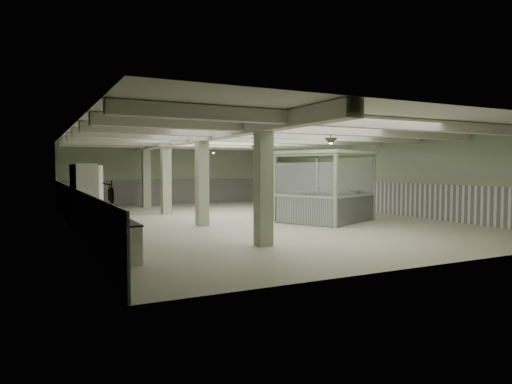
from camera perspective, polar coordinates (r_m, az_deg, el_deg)
name	(u,v)px	position (r m, az deg, el deg)	size (l,w,h in m)	color
floor	(250,220)	(19.29, -0.74, -3.48)	(20.00, 20.00, 0.00)	silver
ceiling	(250,134)	(19.22, -0.74, 7.25)	(14.00, 20.00, 0.02)	beige
wall_back	(179,174)	(28.51, -9.56, 2.20)	(14.00, 0.02, 3.60)	#9CAE8B
wall_front	(444,185)	(11.08, 22.49, 0.83)	(14.00, 0.02, 3.60)	#9CAE8B
wall_left	(71,179)	(17.30, -22.09, 1.53)	(0.02, 20.00, 3.60)	#9CAE8B
wall_right	(379,176)	(23.11, 15.08, 1.96)	(0.02, 20.00, 3.60)	#9CAE8B
wainscot_left	(73,209)	(17.36, -21.94, -1.93)	(0.05, 19.90, 1.50)	white
wainscot_right	(378,197)	(23.13, 15.00, -0.64)	(0.05, 19.90, 1.50)	white
wainscot_back	(180,191)	(28.51, -9.53, 0.09)	(13.90, 0.05, 1.50)	white
girder	(193,138)	(18.26, -7.87, 6.75)	(0.45, 19.90, 0.40)	silver
beam_a	(371,122)	(12.91, 14.13, 8.44)	(13.90, 0.35, 0.32)	silver
beam_b	(318,129)	(14.89, 7.77, 7.76)	(13.90, 0.35, 0.32)	silver
beam_c	(280,135)	(17.00, 2.97, 7.19)	(13.90, 0.35, 0.32)	silver
beam_d	(250,138)	(19.21, -0.74, 6.71)	(13.90, 0.35, 0.32)	silver
beam_e	(227,142)	(21.48, -3.67, 6.31)	(13.90, 0.35, 0.32)	silver
beam_f	(208,144)	(23.80, -6.04, 5.98)	(13.90, 0.35, 0.32)	silver
beam_g	(192,146)	(26.15, -7.98, 5.70)	(13.90, 0.35, 0.32)	silver
column_a	(264,182)	(12.69, 0.95, 1.30)	(0.42, 0.42, 3.60)	#A2B18E
column_b	(202,178)	(17.28, -6.76, 1.73)	(0.42, 0.42, 3.60)	#A2B18E
column_c	(166,176)	(22.05, -11.19, 1.96)	(0.42, 0.42, 3.60)	#A2B18E
column_d	(146,175)	(25.92, -13.55, 2.08)	(0.42, 0.42, 3.60)	#A2B18E
hook_rail	(107,184)	(9.76, -18.11, 0.93)	(0.02, 0.02, 1.20)	black
pendant_front	(331,141)	(15.15, 9.33, 6.27)	(0.44, 0.44, 0.22)	#344332
pendant_mid	(255,148)	(19.86, -0.07, 5.52)	(0.44, 0.44, 0.22)	#344332
pendant_back	(213,152)	(24.43, -5.35, 5.04)	(0.44, 0.44, 0.22)	#344332
prep_counter	(106,232)	(12.90, -18.29, -4.79)	(0.89, 5.10, 0.91)	silver
pitcher_near	(107,214)	(11.99, -18.14, -2.57)	(0.19, 0.22, 0.29)	silver
pitcher_far	(107,212)	(12.12, -18.15, -2.43)	(0.22, 0.25, 0.32)	silver
veg_colander	(95,207)	(14.42, -19.46, -1.82)	(0.48, 0.48, 0.22)	#3E3D42
orange_bowl	(112,218)	(11.74, -17.60, -3.13)	(0.29, 0.29, 0.10)	#B2B2B7
skillet_near	(112,195)	(9.55, -17.59, -0.42)	(0.32, 0.32, 0.04)	black
skillet_far	(110,195)	(9.82, -17.84, -0.33)	(0.25, 0.25, 0.03)	black
walkin_cooler	(84,195)	(17.08, -20.72, -0.37)	(1.06, 2.68, 2.46)	white
guard_booth	(325,175)	(18.82, 8.67, 2.12)	(4.46, 4.19, 2.86)	#A4C39C
filing_cabinet	(357,204)	(20.19, 12.51, -1.53)	(0.39, 0.56, 1.21)	#4F5446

